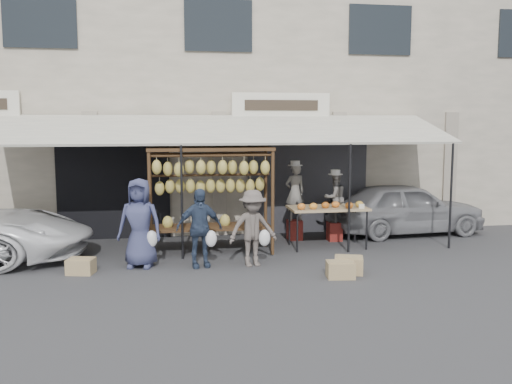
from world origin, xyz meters
The scene contains 16 objects.
ground_plane centered at (0.00, 0.00, 0.00)m, with size 90.00×90.00×0.00m, color #2D2D30.
shophouse centered at (0.00, 6.50, 3.65)m, with size 24.00×6.15×7.30m.
awning centered at (0.01, 2.28, 2.57)m, with size 10.00×2.35×2.92m.
banana_rack centered at (-0.38, 1.55, 1.57)m, with size 2.60×0.90×2.24m.
produce_table centered at (2.19, 1.65, 0.87)m, with size 1.70×0.90×1.04m.
vendor_left centered at (1.67, 2.61, 1.12)m, with size 0.48×0.32×1.32m, color gray.
vendor_right centered at (2.56, 2.34, 1.01)m, with size 0.56×0.43×1.15m, color #615E5C.
customer_left centered at (-1.82, 0.62, 0.85)m, with size 0.83×0.54×1.70m, color #363A5E.
customer_mid centered at (-0.71, 0.45, 0.75)m, with size 0.88×0.37×1.51m, color #2D3B55.
customer_right centered at (0.31, 0.35, 0.74)m, with size 0.95×0.55×1.47m, color #5B524C.
stool_left centered at (1.67, 2.61, 0.23)m, with size 0.33×0.33×0.46m, color maroon.
stool_right centered at (2.56, 2.34, 0.22)m, with size 0.31×0.31×0.44m, color maroon.
crate_near_a centered at (1.71, -0.74, 0.14)m, with size 0.48×0.37×0.29m, color tan.
crate_near_b centered at (1.96, -0.48, 0.15)m, with size 0.51×0.39×0.31m, color tan.
crate_far centered at (-2.88, 0.30, 0.14)m, with size 0.47×0.36×0.28m, color tan.
sedan centered at (4.52, 2.82, 0.65)m, with size 1.53×3.80×1.29m, color gray.
Camera 1 is at (-1.41, -10.23, 2.77)m, focal length 40.00 mm.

